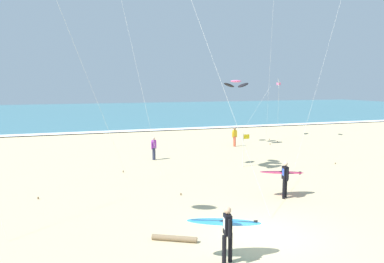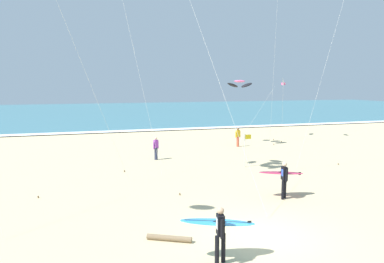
{
  "view_description": "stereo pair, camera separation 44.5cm",
  "coord_description": "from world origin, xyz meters",
  "px_view_note": "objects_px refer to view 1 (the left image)",
  "views": [
    {
      "loc": [
        -6.53,
        -10.97,
        5.22
      ],
      "look_at": [
        -0.29,
        7.39,
        2.74
      ],
      "focal_mm": 35.2,
      "sensor_mm": 36.0,
      "label": 1
    },
    {
      "loc": [
        -6.1,
        -11.11,
        5.22
      ],
      "look_at": [
        -0.29,
        7.39,
        2.74
      ],
      "focal_mm": 35.2,
      "sensor_mm": 36.0,
      "label": 2
    }
  ],
  "objects_px": {
    "kite_delta_ivory_low": "(279,83)",
    "bystander_yellow_top": "(235,137)",
    "surfer_trailing": "(283,175)",
    "kite_arc_rose_distant": "(236,84)",
    "bystander_purple_top": "(154,148)",
    "surfer_lead": "(226,226)",
    "driftwood_log": "(174,238)",
    "lifeguard_flag": "(244,147)"
  },
  "relations": [
    {
      "from": "bystander_yellow_top",
      "to": "kite_delta_ivory_low",
      "type": "bearing_deg",
      "value": 32.45
    },
    {
      "from": "bystander_purple_top",
      "to": "driftwood_log",
      "type": "relative_size",
      "value": 1.04
    },
    {
      "from": "kite_delta_ivory_low",
      "to": "driftwood_log",
      "type": "bearing_deg",
      "value": -128.61
    },
    {
      "from": "bystander_yellow_top",
      "to": "lifeguard_flag",
      "type": "xyz_separation_m",
      "value": [
        -2.72,
        -7.15,
        0.45
      ]
    },
    {
      "from": "lifeguard_flag",
      "to": "driftwood_log",
      "type": "height_order",
      "value": "lifeguard_flag"
    },
    {
      "from": "kite_arc_rose_distant",
      "to": "bystander_yellow_top",
      "type": "xyz_separation_m",
      "value": [
        -0.55,
        -1.04,
        -4.37
      ]
    },
    {
      "from": "surfer_trailing",
      "to": "bystander_purple_top",
      "type": "relative_size",
      "value": 1.41
    },
    {
      "from": "surfer_lead",
      "to": "driftwood_log",
      "type": "distance_m",
      "value": 2.3
    },
    {
      "from": "surfer_lead",
      "to": "kite_delta_ivory_low",
      "type": "relative_size",
      "value": 0.4
    },
    {
      "from": "kite_delta_ivory_low",
      "to": "kite_arc_rose_distant",
      "type": "xyz_separation_m",
      "value": [
        -6.14,
        -3.22,
        -0.12
      ]
    },
    {
      "from": "kite_delta_ivory_low",
      "to": "bystander_purple_top",
      "type": "xyz_separation_m",
      "value": [
        -14.32,
        -7.54,
        -4.49
      ]
    },
    {
      "from": "bystander_purple_top",
      "to": "surfer_lead",
      "type": "bearing_deg",
      "value": -95.04
    },
    {
      "from": "surfer_trailing",
      "to": "kite_arc_rose_distant",
      "type": "relative_size",
      "value": 0.41
    },
    {
      "from": "surfer_lead",
      "to": "kite_arc_rose_distant",
      "type": "bearing_deg",
      "value": 64.01
    },
    {
      "from": "driftwood_log",
      "to": "bystander_purple_top",
      "type": "bearing_deg",
      "value": 79.82
    },
    {
      "from": "kite_delta_ivory_low",
      "to": "bystander_yellow_top",
      "type": "distance_m",
      "value": 9.11
    },
    {
      "from": "surfer_lead",
      "to": "driftwood_log",
      "type": "relative_size",
      "value": 1.54
    },
    {
      "from": "kite_delta_ivory_low",
      "to": "driftwood_log",
      "type": "height_order",
      "value": "kite_delta_ivory_low"
    },
    {
      "from": "surfer_trailing",
      "to": "kite_arc_rose_distant",
      "type": "bearing_deg",
      "value": 73.02
    },
    {
      "from": "surfer_trailing",
      "to": "bystander_yellow_top",
      "type": "height_order",
      "value": "surfer_trailing"
    },
    {
      "from": "surfer_lead",
      "to": "bystander_purple_top",
      "type": "distance_m",
      "value": 15.27
    },
    {
      "from": "kite_delta_ivory_low",
      "to": "bystander_yellow_top",
      "type": "height_order",
      "value": "kite_delta_ivory_low"
    },
    {
      "from": "surfer_lead",
      "to": "surfer_trailing",
      "type": "relative_size",
      "value": 1.05
    },
    {
      "from": "surfer_lead",
      "to": "kite_arc_rose_distant",
      "type": "distance_m",
      "value": 22.12
    },
    {
      "from": "surfer_trailing",
      "to": "lifeguard_flag",
      "type": "height_order",
      "value": "lifeguard_flag"
    },
    {
      "from": "surfer_lead",
      "to": "kite_arc_rose_distant",
      "type": "relative_size",
      "value": 0.43
    },
    {
      "from": "kite_arc_rose_distant",
      "to": "lifeguard_flag",
      "type": "xyz_separation_m",
      "value": [
        -3.27,
        -8.18,
        -3.92
      ]
    },
    {
      "from": "bystander_purple_top",
      "to": "kite_delta_ivory_low",
      "type": "bearing_deg",
      "value": 27.77
    },
    {
      "from": "surfer_lead",
      "to": "bystander_purple_top",
      "type": "bearing_deg",
      "value": 84.96
    },
    {
      "from": "surfer_trailing",
      "to": "lifeguard_flag",
      "type": "relative_size",
      "value": 1.07
    },
    {
      "from": "kite_arc_rose_distant",
      "to": "bystander_purple_top",
      "type": "relative_size",
      "value": 3.47
    },
    {
      "from": "surfer_lead",
      "to": "bystander_purple_top",
      "type": "xyz_separation_m",
      "value": [
        1.34,
        15.21,
        -0.24
      ]
    },
    {
      "from": "bystander_purple_top",
      "to": "driftwood_log",
      "type": "height_order",
      "value": "bystander_purple_top"
    },
    {
      "from": "surfer_lead",
      "to": "lifeguard_flag",
      "type": "relative_size",
      "value": 1.12
    },
    {
      "from": "driftwood_log",
      "to": "surfer_trailing",
      "type": "bearing_deg",
      "value": 27.0
    },
    {
      "from": "bystander_yellow_top",
      "to": "driftwood_log",
      "type": "xyz_separation_m",
      "value": [
        -10.04,
        -16.69,
        -0.72
      ]
    },
    {
      "from": "lifeguard_flag",
      "to": "driftwood_log",
      "type": "xyz_separation_m",
      "value": [
        -7.32,
        -9.55,
        -1.17
      ]
    },
    {
      "from": "surfer_trailing",
      "to": "bystander_yellow_top",
      "type": "relative_size",
      "value": 1.41
    },
    {
      "from": "kite_arc_rose_distant",
      "to": "bystander_purple_top",
      "type": "bearing_deg",
      "value": -152.15
    },
    {
      "from": "bystander_yellow_top",
      "to": "lifeguard_flag",
      "type": "distance_m",
      "value": 7.66
    },
    {
      "from": "bystander_purple_top",
      "to": "driftwood_log",
      "type": "bearing_deg",
      "value": -100.18
    },
    {
      "from": "surfer_trailing",
      "to": "driftwood_log",
      "type": "relative_size",
      "value": 1.47
    }
  ]
}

